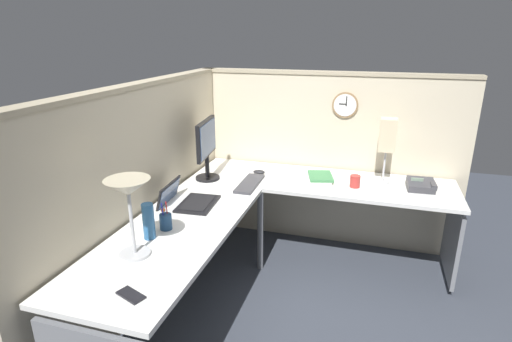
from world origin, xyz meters
TOP-DOWN VIEW (x-y plane):
  - ground_plane at (0.00, 0.00)m, footprint 6.80×6.80m
  - cubicle_wall_back at (-0.36, 0.87)m, footprint 2.57×0.12m
  - cubicle_wall_right at (0.87, -0.27)m, footprint 0.12×2.37m
  - desk at (-0.15, -0.05)m, footprint 2.35×2.15m
  - monitor at (0.23, 0.64)m, footprint 0.46×0.20m
  - laptop at (-0.30, 0.59)m, footprint 0.37×0.40m
  - keyboard at (0.19, 0.26)m, footprint 0.43×0.15m
  - computer_mouse at (0.48, 0.26)m, footprint 0.06×0.10m
  - desk_lamp_dome at (-1.02, 0.54)m, footprint 0.24×0.24m
  - pen_cup at (-0.69, 0.53)m, footprint 0.08×0.08m
  - cell_phone at (-1.35, 0.35)m, footprint 0.11×0.16m
  - thermos_flask at (-0.83, 0.56)m, footprint 0.07×0.07m
  - office_phone at (0.47, -1.05)m, footprint 0.20×0.22m
  - book_stack at (0.46, -0.26)m, footprint 0.32×0.26m
  - desk_lamp_paper at (0.56, -0.77)m, footprint 0.13×0.13m
  - coffee_mug at (0.39, -0.55)m, footprint 0.08×0.08m
  - wall_clock at (0.82, -0.40)m, footprint 0.04×0.22m

SIDE VIEW (x-z plane):
  - ground_plane at x=0.00m, z-range 0.00..0.00m
  - desk at x=-0.15m, z-range 0.27..1.00m
  - cell_phone at x=-1.35m, z-range 0.73..0.74m
  - keyboard at x=0.19m, z-range 0.73..0.75m
  - computer_mouse at x=0.48m, z-range 0.73..0.76m
  - book_stack at x=0.46m, z-range 0.73..0.77m
  - laptop at x=-0.30m, z-range 0.65..0.86m
  - office_phone at x=0.47m, z-range 0.71..0.82m
  - coffee_mug at x=0.39m, z-range 0.73..0.83m
  - pen_cup at x=-0.69m, z-range 0.69..0.87m
  - cubicle_wall_back at x=-0.36m, z-range 0.00..1.58m
  - cubicle_wall_right at x=0.87m, z-range 0.00..1.58m
  - thermos_flask at x=-0.83m, z-range 0.73..0.95m
  - monitor at x=0.23m, z-range 0.77..1.27m
  - desk_lamp_dome at x=-1.02m, z-range 0.87..1.32m
  - desk_lamp_paper at x=0.56m, z-range 0.85..1.38m
  - wall_clock at x=0.82m, z-range 1.20..1.42m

